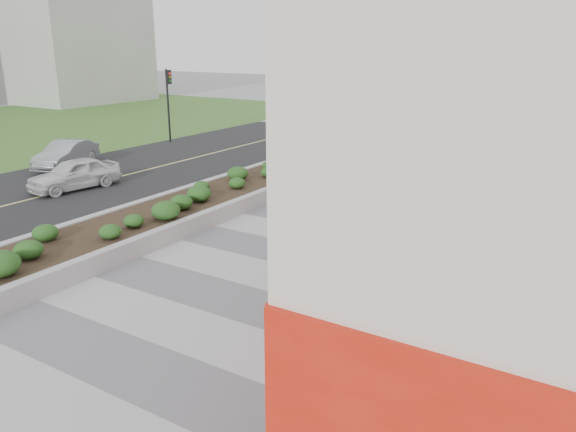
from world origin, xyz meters
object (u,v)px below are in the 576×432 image
at_px(skateboarder, 297,276).
at_px(traffic_signal_far, 168,94).
at_px(car_silver, 66,155).
at_px(traffic_signal_near, 310,102).
at_px(planter, 203,199).
at_px(car_white, 74,174).

bearing_deg(skateboarder, traffic_signal_far, 131.62).
height_order(traffic_signal_far, car_silver, traffic_signal_far).
height_order(traffic_signal_near, traffic_signal_far, same).
xyz_separation_m(planter, car_white, (-6.35, -0.40, 0.20)).
height_order(traffic_signal_far, car_white, traffic_signal_far).
height_order(traffic_signal_far, skateboarder, traffic_signal_far).
xyz_separation_m(traffic_signal_far, car_silver, (0.93, -8.00, -2.13)).
bearing_deg(traffic_signal_near, skateboarder, -61.04).
distance_m(traffic_signal_near, skateboarder, 17.59).
xyz_separation_m(planter, car_silver, (-10.00, 2.00, 0.21)).
xyz_separation_m(traffic_signal_far, skateboarder, (17.66, -14.79, -1.98)).
bearing_deg(traffic_signal_near, car_silver, -134.22).
bearing_deg(traffic_signal_near, traffic_signal_far, -176.89).
bearing_deg(planter, car_silver, 168.69).
bearing_deg(traffic_signal_far, planter, -42.46).
relative_size(skateboarder, car_white, 0.42).
height_order(planter, car_white, car_white).
relative_size(traffic_signal_near, car_white, 1.15).
distance_m(planter, car_silver, 10.20).
bearing_deg(skateboarder, planter, 136.12).
bearing_deg(car_silver, skateboarder, -43.45).
bearing_deg(planter, traffic_signal_near, 99.35).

